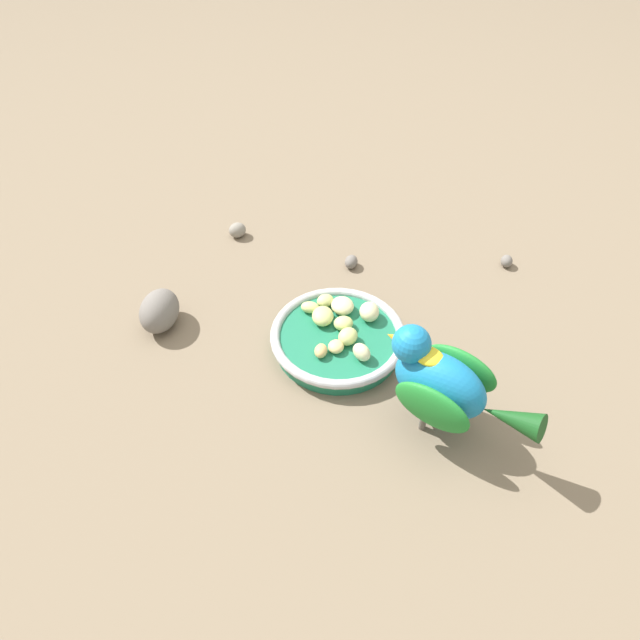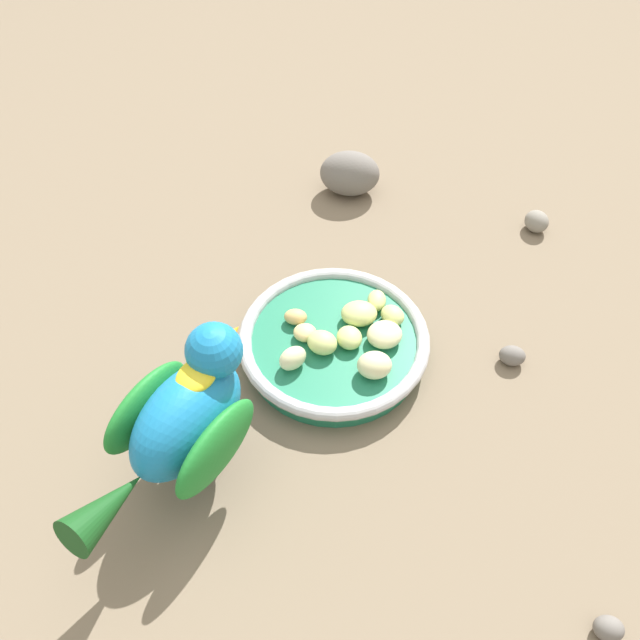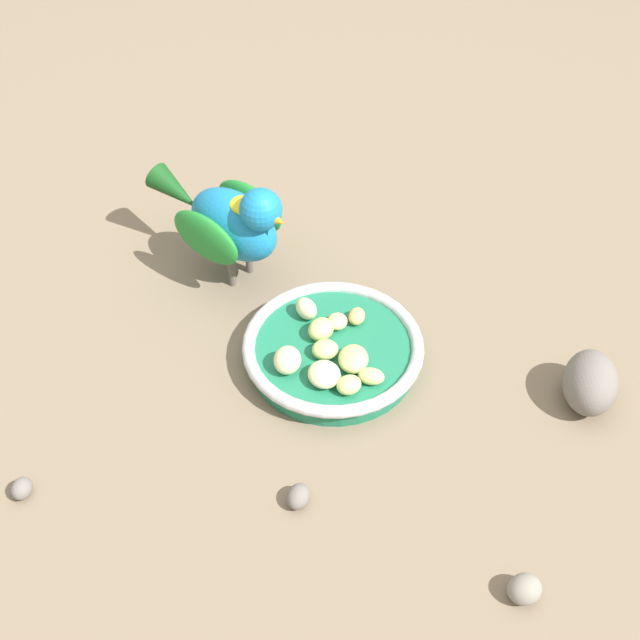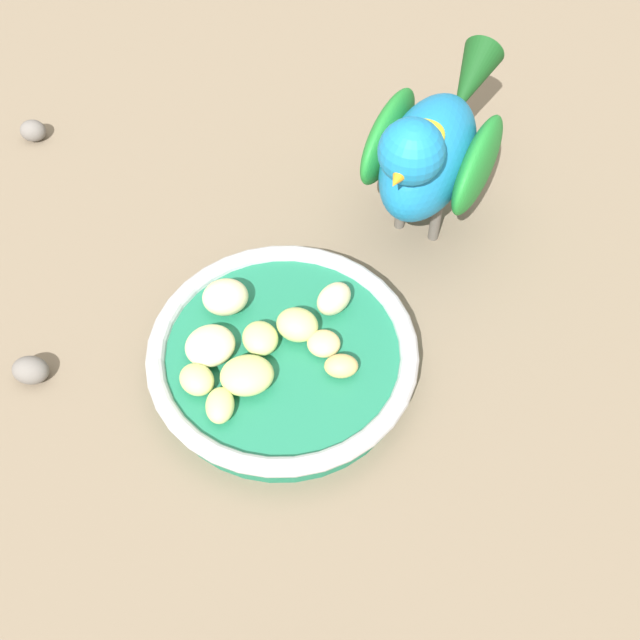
{
  "view_description": "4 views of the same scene",
  "coord_description": "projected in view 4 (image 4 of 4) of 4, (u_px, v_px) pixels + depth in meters",
  "views": [
    {
      "loc": [
        0.01,
        0.62,
        0.65
      ],
      "look_at": [
        0.05,
        0.02,
        0.04
      ],
      "focal_mm": 32.8,
      "sensor_mm": 36.0,
      "label": 1
    },
    {
      "loc": [
        -0.39,
        0.05,
        0.54
      ],
      "look_at": [
        0.01,
        0.04,
        0.06
      ],
      "focal_mm": 35.81,
      "sensor_mm": 36.0,
      "label": 2
    },
    {
      "loc": [
        0.08,
        -0.6,
        0.69
      ],
      "look_at": [
        0.01,
        0.03,
        0.06
      ],
      "focal_mm": 46.88,
      "sensor_mm": 36.0,
      "label": 3
    },
    {
      "loc": [
        0.36,
        0.02,
        0.53
      ],
      "look_at": [
        0.03,
        0.05,
        0.07
      ],
      "focal_mm": 46.56,
      "sensor_mm": 36.0,
      "label": 4
    }
  ],
  "objects": [
    {
      "name": "parrot",
      "position": [
        431.0,
        149.0,
        0.64
      ],
      "size": [
        0.19,
        0.15,
        0.15
      ],
      "rotation": [
        0.0,
        0.0,
        -0.56
      ],
      "color": "#59544C",
      "rests_on": "ground_plane"
    },
    {
      "name": "pebble_1",
      "position": [
        31.0,
        370.0,
        0.61
      ],
      "size": [
        0.03,
        0.03,
        0.02
      ],
      "primitive_type": "ellipsoid",
      "rotation": [
        0.0,
        0.0,
        4.49
      ],
      "color": "slate",
      "rests_on": "ground_plane"
    },
    {
      "name": "apple_piece_6",
      "position": [
        297.0,
        325.0,
        0.61
      ],
      "size": [
        0.04,
        0.04,
        0.02
      ],
      "primitive_type": "ellipsoid",
      "rotation": [
        0.0,
        0.0,
        1.09
      ],
      "color": "#C6D17A",
      "rests_on": "feeding_bowl"
    },
    {
      "name": "apple_piece_7",
      "position": [
        197.0,
        380.0,
        0.58
      ],
      "size": [
        0.04,
        0.03,
        0.02
      ],
      "primitive_type": "ellipsoid",
      "rotation": [
        0.0,
        0.0,
        0.65
      ],
      "color": "#C6D17A",
      "rests_on": "feeding_bowl"
    },
    {
      "name": "apple_piece_5",
      "position": [
        210.0,
        346.0,
        0.6
      ],
      "size": [
        0.05,
        0.05,
        0.02
      ],
      "primitive_type": "ellipsoid",
      "rotation": [
        0.0,
        0.0,
        5.13
      ],
      "color": "beige",
      "rests_on": "feeding_bowl"
    },
    {
      "name": "ground_plane",
      "position": [
        246.0,
        347.0,
        0.64
      ],
      "size": [
        4.0,
        4.0,
        0.0
      ],
      "primitive_type": "plane",
      "color": "#756651"
    },
    {
      "name": "pebble_2",
      "position": [
        33.0,
        131.0,
        0.77
      ],
      "size": [
        0.02,
        0.03,
        0.02
      ],
      "primitive_type": "ellipsoid",
      "rotation": [
        0.0,
        0.0,
        1.46
      ],
      "color": "slate",
      "rests_on": "ground_plane"
    },
    {
      "name": "apple_piece_8",
      "position": [
        341.0,
        366.0,
        0.59
      ],
      "size": [
        0.02,
        0.03,
        0.02
      ],
      "primitive_type": "ellipsoid",
      "rotation": [
        0.0,
        0.0,
        1.47
      ],
      "color": "tan",
      "rests_on": "feeding_bowl"
    },
    {
      "name": "apple_piece_4",
      "position": [
        324.0,
        344.0,
        0.6
      ],
      "size": [
        0.03,
        0.03,
        0.01
      ],
      "primitive_type": "ellipsoid",
      "rotation": [
        0.0,
        0.0,
        1.35
      ],
      "color": "#E5C67F",
      "rests_on": "feeding_bowl"
    },
    {
      "name": "apple_piece_0",
      "position": [
        249.0,
        375.0,
        0.58
      ],
      "size": [
        0.03,
        0.04,
        0.02
      ],
      "primitive_type": "ellipsoid",
      "rotation": [
        0.0,
        0.0,
        4.76
      ],
      "color": "#C6D17A",
      "rests_on": "feeding_bowl"
    },
    {
      "name": "apple_piece_1",
      "position": [
        260.0,
        338.0,
        0.6
      ],
      "size": [
        0.03,
        0.03,
        0.02
      ],
      "primitive_type": "ellipsoid",
      "rotation": [
        0.0,
        0.0,
        0.24
      ],
      "color": "#C6D17A",
      "rests_on": "feeding_bowl"
    },
    {
      "name": "feeding_bowl",
      "position": [
        283.0,
        357.0,
        0.61
      ],
      "size": [
        0.2,
        0.2,
        0.03
      ],
      "color": "#1E7251",
      "rests_on": "ground_plane"
    },
    {
      "name": "apple_piece_2",
      "position": [
        225.0,
        297.0,
        0.62
      ],
      "size": [
        0.03,
        0.04,
        0.03
      ],
      "primitive_type": "ellipsoid",
      "rotation": [
        0.0,
        0.0,
        4.77
      ],
      "color": "beige",
      "rests_on": "feeding_bowl"
    },
    {
      "name": "apple_piece_9",
      "position": [
        220.0,
        405.0,
        0.57
      ],
      "size": [
        0.03,
        0.02,
        0.02
      ],
      "primitive_type": "ellipsoid",
      "rotation": [
        0.0,
        0.0,
        6.18
      ],
      "color": "#C6D17A",
      "rests_on": "feeding_bowl"
    },
    {
      "name": "apple_piece_3",
      "position": [
        334.0,
        299.0,
        0.62
      ],
      "size": [
        0.04,
        0.04,
        0.02
      ],
      "primitive_type": "ellipsoid",
      "rotation": [
        0.0,
        0.0,
        5.4
      ],
      "color": "beige",
      "rests_on": "feeding_bowl"
    }
  ]
}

